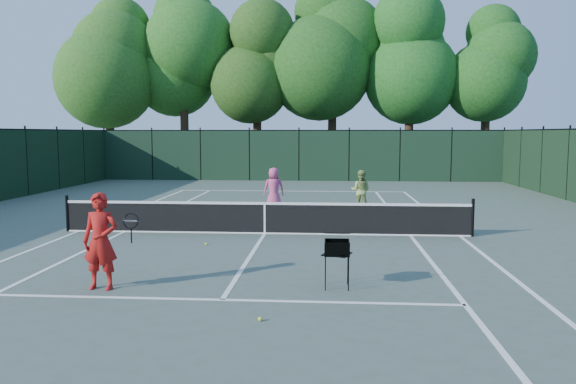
# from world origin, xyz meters

# --- Properties ---
(ground) EXTENTS (90.00, 90.00, 0.00)m
(ground) POSITION_xyz_m (0.00, 0.00, 0.00)
(ground) COLOR #47564B
(ground) RESTS_ON ground
(sideline_doubles_left) EXTENTS (0.10, 23.77, 0.01)m
(sideline_doubles_left) POSITION_xyz_m (-5.49, 0.00, 0.00)
(sideline_doubles_left) COLOR white
(sideline_doubles_left) RESTS_ON ground
(sideline_doubles_right) EXTENTS (0.10, 23.77, 0.01)m
(sideline_doubles_right) POSITION_xyz_m (5.49, 0.00, 0.00)
(sideline_doubles_right) COLOR white
(sideline_doubles_right) RESTS_ON ground
(sideline_singles_left) EXTENTS (0.10, 23.77, 0.01)m
(sideline_singles_left) POSITION_xyz_m (-4.12, 0.00, 0.00)
(sideline_singles_left) COLOR white
(sideline_singles_left) RESTS_ON ground
(sideline_singles_right) EXTENTS (0.10, 23.77, 0.01)m
(sideline_singles_right) POSITION_xyz_m (4.12, 0.00, 0.00)
(sideline_singles_right) COLOR white
(sideline_singles_right) RESTS_ON ground
(baseline_far) EXTENTS (10.97, 0.10, 0.01)m
(baseline_far) POSITION_xyz_m (0.00, 11.88, 0.00)
(baseline_far) COLOR white
(baseline_far) RESTS_ON ground
(service_line_near) EXTENTS (8.23, 0.10, 0.01)m
(service_line_near) POSITION_xyz_m (0.00, -6.40, 0.00)
(service_line_near) COLOR white
(service_line_near) RESTS_ON ground
(service_line_far) EXTENTS (8.23, 0.10, 0.01)m
(service_line_far) POSITION_xyz_m (0.00, 6.40, 0.00)
(service_line_far) COLOR white
(service_line_far) RESTS_ON ground
(center_service_line) EXTENTS (0.10, 12.80, 0.01)m
(center_service_line) POSITION_xyz_m (0.00, 0.00, 0.00)
(center_service_line) COLOR white
(center_service_line) RESTS_ON ground
(tennis_net) EXTENTS (11.69, 0.09, 1.06)m
(tennis_net) POSITION_xyz_m (0.00, 0.00, 0.48)
(tennis_net) COLOR black
(tennis_net) RESTS_ON ground
(fence_far) EXTENTS (24.00, 0.05, 3.00)m
(fence_far) POSITION_xyz_m (0.00, 18.00, 1.50)
(fence_far) COLOR black
(fence_far) RESTS_ON ground
(tree_0) EXTENTS (6.40, 6.40, 13.14)m
(tree_0) POSITION_xyz_m (-13.00, 21.50, 8.16)
(tree_0) COLOR black
(tree_0) RESTS_ON ground
(tree_1) EXTENTS (6.80, 6.80, 13.98)m
(tree_1) POSITION_xyz_m (-8.00, 22.00, 8.69)
(tree_1) COLOR black
(tree_1) RESTS_ON ground
(tree_2) EXTENTS (6.00, 6.00, 12.40)m
(tree_2) POSITION_xyz_m (-3.00, 21.80, 7.73)
(tree_2) COLOR black
(tree_2) RESTS_ON ground
(tree_3) EXTENTS (7.00, 7.00, 14.45)m
(tree_3) POSITION_xyz_m (2.00, 22.30, 9.01)
(tree_3) COLOR black
(tree_3) RESTS_ON ground
(tree_4) EXTENTS (6.20, 6.20, 12.97)m
(tree_4) POSITION_xyz_m (7.00, 21.60, 8.14)
(tree_4) COLOR black
(tree_4) RESTS_ON ground
(tree_5) EXTENTS (5.80, 5.80, 12.23)m
(tree_5) POSITION_xyz_m (12.00, 22.10, 7.71)
(tree_5) COLOR black
(tree_5) RESTS_ON ground
(coach) EXTENTS (0.94, 0.61, 1.79)m
(coach) POSITION_xyz_m (-2.34, -5.88, 0.90)
(coach) COLOR #AC1713
(coach) RESTS_ON ground
(player_pink) EXTENTS (0.87, 0.67, 1.59)m
(player_pink) POSITION_xyz_m (-0.24, 5.11, 0.79)
(player_pink) COLOR #C64676
(player_pink) RESTS_ON ground
(player_green) EXTENTS (0.87, 0.76, 1.52)m
(player_green) POSITION_xyz_m (2.98, 4.92, 0.76)
(player_green) COLOR #88A452
(player_green) RESTS_ON ground
(ball_hopper) EXTENTS (0.59, 0.59, 0.88)m
(ball_hopper) POSITION_xyz_m (1.98, -5.46, 0.74)
(ball_hopper) COLOR black
(ball_hopper) RESTS_ON ground
(loose_ball_near_cart) EXTENTS (0.07, 0.07, 0.07)m
(loose_ball_near_cart) POSITION_xyz_m (0.79, -7.44, 0.03)
(loose_ball_near_cart) COLOR #C8EA2F
(loose_ball_near_cart) RESTS_ON ground
(loose_ball_midcourt) EXTENTS (0.07, 0.07, 0.07)m
(loose_ball_midcourt) POSITION_xyz_m (-1.31, -1.75, 0.03)
(loose_ball_midcourt) COLOR #D0F031
(loose_ball_midcourt) RESTS_ON ground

